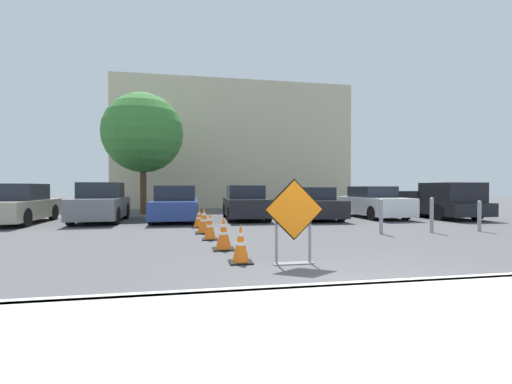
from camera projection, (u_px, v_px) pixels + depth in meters
name	position (u px, v px, depth m)	size (l,w,h in m)	color
ground_plane	(253.00, 221.00, 14.42)	(96.00, 96.00, 0.00)	#4C4C4F
sidewalk_strip	(458.00, 329.00, 3.22)	(27.20, 2.77, 0.14)	beige
curb_lip	(380.00, 287.00, 4.58)	(27.20, 0.20, 0.14)	beige
road_closed_sign	(294.00, 217.00, 6.20)	(1.12, 0.20, 1.56)	black
traffic_cone_nearest	(241.00, 244.00, 6.34)	(0.43, 0.43, 0.73)	black
traffic_cone_second	(224.00, 234.00, 7.68)	(0.48, 0.48, 0.74)	black
traffic_cone_third	(210.00, 226.00, 9.15)	(0.41, 0.41, 0.74)	black
traffic_cone_fourth	(204.00, 221.00, 10.43)	(0.54, 0.54, 0.79)	black
traffic_cone_fifth	(199.00, 218.00, 11.93)	(0.53, 0.53, 0.65)	black
parked_car_nearest	(18.00, 205.00, 13.17)	(1.93, 4.39, 1.54)	#A39984
parked_car_second	(101.00, 204.00, 13.89)	(1.91, 4.08, 1.60)	slate
parked_car_third	(176.00, 205.00, 14.32)	(1.89, 4.25, 1.47)	navy
parked_car_fourth	(245.00, 203.00, 15.05)	(1.84, 4.12, 1.48)	black
parked_car_fifth	(313.00, 204.00, 15.16)	(1.88, 4.10, 1.41)	black
parked_car_sixth	(373.00, 203.00, 15.85)	(1.87, 4.23, 1.45)	silver
pickup_truck	(439.00, 202.00, 15.78)	(2.10, 5.12, 1.60)	black
bollard_nearest	(381.00, 216.00, 10.24)	(0.12, 0.12, 1.05)	gray
bollard_second	(432.00, 214.00, 10.55)	(0.12, 0.12, 1.09)	gray
bollard_third	(479.00, 215.00, 10.85)	(0.12, 0.12, 0.99)	gray
building_facade_backdrop	(233.00, 148.00, 25.42)	(16.35, 5.00, 8.71)	beige
street_tree_behind_lot	(143.00, 133.00, 17.74)	(4.10, 4.10, 6.28)	#513823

